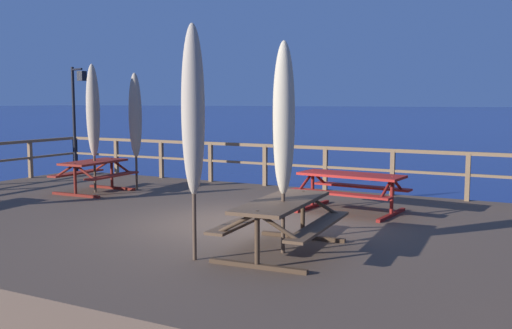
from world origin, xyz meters
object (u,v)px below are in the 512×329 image
(picnic_table_mid_centre, at_px, (282,214))
(patio_umbrella_tall_mid_left, at_px, (135,116))
(patio_umbrella_tall_front, at_px, (284,120))
(lamp_post_hooked, at_px, (77,104))
(picnic_table_mid_left, at_px, (94,170))
(patio_umbrella_tall_back_left, at_px, (193,111))
(picnic_table_back_right, at_px, (351,184))
(patio_umbrella_tall_mid_right, at_px, (93,111))

(picnic_table_mid_centre, distance_m, patio_umbrella_tall_mid_left, 6.99)
(patio_umbrella_tall_front, relative_size, lamp_post_hooked, 0.95)
(picnic_table_mid_centre, distance_m, patio_umbrella_tall_front, 1.37)
(picnic_table_mid_left, xyz_separation_m, patio_umbrella_tall_back_left, (5.46, -3.85, 1.51))
(patio_umbrella_tall_front, distance_m, patio_umbrella_tall_mid_left, 6.92)
(patio_umbrella_tall_back_left, height_order, patio_umbrella_tall_mid_left, patio_umbrella_tall_back_left)
(picnic_table_back_right, xyz_separation_m, lamp_post_hooked, (-9.05, 1.80, 1.55))
(picnic_table_mid_left, xyz_separation_m, lamp_post_hooked, (-2.79, 2.31, 1.56))
(picnic_table_mid_centre, xyz_separation_m, patio_umbrella_tall_front, (0.03, -0.04, 1.37))
(picnic_table_mid_left, bearing_deg, patio_umbrella_tall_front, -24.77)
(picnic_table_mid_centre, bearing_deg, patio_umbrella_tall_mid_left, 146.89)
(picnic_table_mid_left, height_order, patio_umbrella_tall_front, patio_umbrella_tall_front)
(patio_umbrella_tall_mid_left, bearing_deg, picnic_table_back_right, -3.40)
(picnic_table_mid_left, height_order, patio_umbrella_tall_mid_right, patio_umbrella_tall_mid_right)
(lamp_post_hooked, bearing_deg, patio_umbrella_tall_mid_left, -23.37)
(patio_umbrella_tall_back_left, distance_m, patio_umbrella_tall_mid_left, 6.76)
(patio_umbrella_tall_back_left, relative_size, patio_umbrella_tall_mid_left, 1.12)
(patio_umbrella_tall_mid_left, bearing_deg, patio_umbrella_tall_back_left, -44.03)
(patio_umbrella_tall_mid_right, bearing_deg, patio_umbrella_tall_mid_left, 54.18)
(picnic_table_back_right, relative_size, lamp_post_hooked, 0.68)
(picnic_table_back_right, relative_size, patio_umbrella_tall_front, 0.71)
(lamp_post_hooked, bearing_deg, picnic_table_mid_left, -39.66)
(picnic_table_mid_left, height_order, picnic_table_mid_centre, same)
(picnic_table_mid_centre, height_order, lamp_post_hooked, lamp_post_hooked)
(picnic_table_mid_left, bearing_deg, patio_umbrella_tall_mid_left, 54.54)
(picnic_table_mid_centre, bearing_deg, patio_umbrella_tall_back_left, -133.78)
(picnic_table_mid_centre, height_order, patio_umbrella_tall_mid_right, patio_umbrella_tall_mid_right)
(picnic_table_mid_left, relative_size, patio_umbrella_tall_back_left, 0.52)
(patio_umbrella_tall_back_left, bearing_deg, patio_umbrella_tall_mid_right, 144.64)
(picnic_table_mid_centre, distance_m, patio_umbrella_tall_mid_right, 7.13)
(picnic_table_back_right, height_order, picnic_table_mid_left, same)
(patio_umbrella_tall_mid_right, height_order, patio_umbrella_tall_front, patio_umbrella_tall_mid_right)
(patio_umbrella_tall_mid_right, height_order, patio_umbrella_tall_back_left, patio_umbrella_tall_back_left)
(patio_umbrella_tall_back_left, distance_m, lamp_post_hooked, 10.29)
(picnic_table_back_right, bearing_deg, picnic_table_mid_left, -175.35)
(picnic_table_mid_left, distance_m, lamp_post_hooked, 3.94)
(picnic_table_back_right, height_order, lamp_post_hooked, lamp_post_hooked)
(patio_umbrella_tall_mid_right, distance_m, lamp_post_hooked, 3.61)
(patio_umbrella_tall_front, bearing_deg, lamp_post_hooked, 150.19)
(picnic_table_mid_centre, distance_m, lamp_post_hooked, 10.64)
(patio_umbrella_tall_front, bearing_deg, picnic_table_back_right, 92.19)
(picnic_table_back_right, distance_m, patio_umbrella_tall_mid_right, 6.43)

